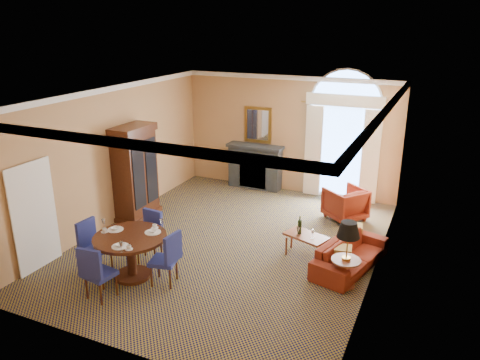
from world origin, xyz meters
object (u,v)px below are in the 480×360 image
at_px(armchair, 345,204).
at_px(side_table, 347,246).
at_px(sofa, 350,254).
at_px(coffee_table, 306,236).
at_px(armoire, 135,174).
at_px(dining_table, 131,247).

distance_m(armchair, side_table, 3.12).
bearing_deg(side_table, sofa, 94.10).
bearing_deg(coffee_table, side_table, -21.18).
xyz_separation_m(armchair, side_table, (0.66, -3.02, 0.41)).
bearing_deg(sofa, armoire, 100.35).
height_order(sofa, coffee_table, coffee_table).
bearing_deg(dining_table, sofa, 29.07).
xyz_separation_m(dining_table, coffee_table, (2.69, 2.18, -0.20)).
bearing_deg(armchair, armoire, -29.41).
xyz_separation_m(dining_table, armchair, (3.03, 4.34, -0.22)).
distance_m(sofa, armchair, 2.40).
height_order(armchair, side_table, side_table).
bearing_deg(sofa, dining_table, 133.70).
distance_m(sofa, side_table, 0.87).
xyz_separation_m(sofa, side_table, (0.05, -0.70, 0.52)).
bearing_deg(armoire, side_table, -11.60).
bearing_deg(sofa, side_table, -161.27).
bearing_deg(coffee_table, dining_table, -121.67).
relative_size(armchair, side_table, 0.70).
bearing_deg(armoire, coffee_table, -3.17).
xyz_separation_m(armoire, coffee_table, (4.32, -0.24, -0.67)).
relative_size(dining_table, armchair, 1.56).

